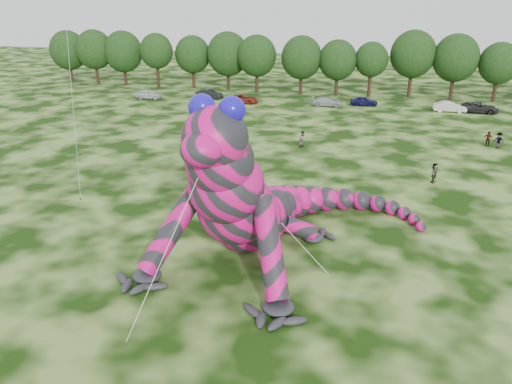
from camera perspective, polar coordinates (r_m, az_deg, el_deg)
The scene contains 27 objects.
ground at distance 30.39m, azimuth 7.17°, elevation -8.79°, with size 240.00×240.00×0.00m, color #16330A.
inflatable_gecko at distance 31.18m, azimuth 0.03°, elevation 2.99°, with size 18.01×21.39×10.69m, color #CE0D71, non-canonical shape.
tree_0 at distance 103.28m, azimuth -20.59°, elevation 14.30°, with size 6.91×6.22×9.51m, color black, non-canonical shape.
tree_1 at distance 98.96m, azimuth -17.90°, elevation 14.45°, with size 6.74×6.07×9.81m, color black, non-canonical shape.
tree_2 at distance 96.96m, azimuth -14.88°, elevation 14.58°, with size 7.04×6.34×9.64m, color black, non-canonical shape.
tree_3 at distance 92.23m, azimuth -11.24°, elevation 14.50°, with size 5.81×5.23×9.44m, color black, non-canonical shape.
tree_4 at distance 91.42m, azimuth -7.22°, elevation 14.55°, with size 6.22×5.60×9.06m, color black, non-canonical shape.
tree_5 at distance 89.03m, azimuth -3.23°, elevation 14.74°, with size 7.16×6.44×9.80m, color black, non-canonical shape.
tree_6 at distance 85.92m, azimuth 0.10°, elevation 14.42°, with size 6.52×5.86×9.49m, color black, non-canonical shape.
tree_7 at distance 84.60m, azimuth 5.20°, elevation 14.22°, with size 6.68×6.01×9.48m, color black, non-canonical shape.
tree_8 at distance 84.14m, azimuth 9.28°, elevation 13.82°, with size 6.14×5.53×8.94m, color black, non-canonical shape.
tree_9 at distance 84.25m, azimuth 12.97°, elevation 13.48°, with size 5.27×4.74×8.68m, color black, non-canonical shape.
tree_10 at distance 85.49m, azimuth 17.40°, elevation 13.79°, with size 7.09×6.38×10.50m, color black, non-canonical shape.
tree_11 at distance 85.74m, azimuth 21.76°, elevation 13.14°, with size 7.01×6.31×10.07m, color black, non-canonical shape.
tree_12 at distance 86.40m, azimuth 25.90°, elevation 12.21°, with size 5.99×5.39×8.97m, color black, non-canonical shape.
car_0 at distance 82.80m, azimuth -12.13°, elevation 10.87°, with size 1.68×4.18×1.42m, color silver.
car_1 at distance 81.62m, azimuth -5.36°, elevation 11.10°, with size 1.51×4.34×1.43m, color black.
car_2 at distance 77.61m, azimuth -1.42°, elevation 10.59°, with size 2.13×4.61×1.28m, color maroon.
car_3 at distance 76.09m, azimuth 8.11°, elevation 10.18°, with size 1.83×4.50×1.31m, color #A4A7AD.
car_4 at distance 77.40m, azimuth 12.23°, elevation 10.12°, with size 1.60×3.98×1.36m, color #121347.
car_5 at distance 76.46m, azimuth 21.27°, elevation 9.07°, with size 1.56×4.49×1.48m, color silver.
car_6 at distance 77.49m, azimuth 24.16°, elevation 8.80°, with size 2.41×5.23×1.45m, color black.
spectator_2 at distance 59.53m, azimuth 25.98°, elevation 5.32°, with size 1.14×0.66×1.77m, color gray.
spectator_3 at distance 60.12m, azimuth 24.99°, elevation 5.55°, with size 0.95×0.40×1.62m, color gray.
spectator_5 at distance 46.21m, azimuth 19.72°, elevation 2.06°, with size 1.63×0.52×1.76m, color gray.
spectator_1 at distance 54.21m, azimuth 5.38°, elevation 6.01°, with size 0.86×0.67×1.77m, color gray.
spectator_4 at distance 66.61m, azimuth -6.91°, elevation 8.85°, with size 0.86×0.56×1.77m, color gray.
Camera 1 is at (2.54, -26.19, 15.20)m, focal length 35.00 mm.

